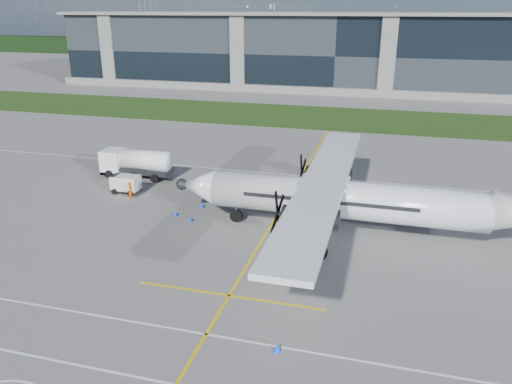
# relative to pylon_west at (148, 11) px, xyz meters

# --- Properties ---
(ground) EXTENTS (400.00, 400.00, 0.00)m
(ground) POSITION_rel_pylon_west_xyz_m (80.00, -110.00, -15.00)
(ground) COLOR slate
(ground) RESTS_ON ground
(grass_strip) EXTENTS (400.00, 18.00, 0.04)m
(grass_strip) POSITION_rel_pylon_west_xyz_m (80.00, -102.00, -14.98)
(grass_strip) COLOR #1F3F11
(grass_strip) RESTS_ON ground
(terminal_building) EXTENTS (120.00, 20.00, 15.00)m
(terminal_building) POSITION_rel_pylon_west_xyz_m (80.00, -70.00, -7.50)
(terminal_building) COLOR black
(terminal_building) RESTS_ON ground
(tree_line) EXTENTS (400.00, 6.00, 6.00)m
(tree_line) POSITION_rel_pylon_west_xyz_m (80.00, -10.00, -12.00)
(tree_line) COLOR black
(tree_line) RESTS_ON ground
(pylon_west) EXTENTS (9.00, 4.60, 30.00)m
(pylon_west) POSITION_rel_pylon_west_xyz_m (0.00, 0.00, 0.00)
(pylon_west) COLOR gray
(pylon_west) RESTS_ON ground
(yellow_taxiway_centerline) EXTENTS (0.20, 70.00, 0.01)m
(yellow_taxiway_centerline) POSITION_rel_pylon_west_xyz_m (83.00, -140.00, -14.99)
(yellow_taxiway_centerline) COLOR yellow
(yellow_taxiway_centerline) RESTS_ON ground
(white_lane_line) EXTENTS (90.00, 0.15, 0.01)m
(white_lane_line) POSITION_rel_pylon_west_xyz_m (80.00, -164.00, -14.99)
(white_lane_line) COLOR white
(white_lane_line) RESTS_ON ground
(turboprop_aircraft) EXTENTS (29.46, 30.55, 9.17)m
(turboprop_aircraft) POSITION_rel_pylon_west_xyz_m (89.87, -145.12, -10.42)
(turboprop_aircraft) COLOR white
(turboprop_aircraft) RESTS_ON ground
(fuel_tanker_truck) EXTENTS (7.83, 2.55, 2.94)m
(fuel_tanker_truck) POSITION_rel_pylon_west_xyz_m (66.16, -136.87, -13.53)
(fuel_tanker_truck) COLOR white
(fuel_tanker_truck) RESTS_ON ground
(baggage_tug) EXTENTS (2.79, 1.67, 1.67)m
(baggage_tug) POSITION_rel_pylon_west_xyz_m (67.88, -141.33, -14.16)
(baggage_tug) COLOR silver
(baggage_tug) RESTS_ON ground
(ground_crew_person) EXTENTS (0.69, 0.87, 1.91)m
(ground_crew_person) POSITION_rel_pylon_west_xyz_m (69.18, -142.79, -14.05)
(ground_crew_person) COLOR #F25907
(ground_crew_person) RESTS_ON ground
(safety_cone_nose_stbd) EXTENTS (0.36, 0.36, 0.50)m
(safety_cone_nose_stbd) POSITION_rel_pylon_west_xyz_m (76.20, -142.97, -14.75)
(safety_cone_nose_stbd) COLOR blue
(safety_cone_nose_stbd) RESTS_ON ground
(safety_cone_portwing) EXTENTS (0.36, 0.36, 0.50)m
(safety_cone_portwing) POSITION_rel_pylon_west_xyz_m (87.04, -160.37, -14.75)
(safety_cone_portwing) COLOR blue
(safety_cone_portwing) RESTS_ON ground
(safety_cone_fwd) EXTENTS (0.36, 0.36, 0.50)m
(safety_cone_fwd) POSITION_rel_pylon_west_xyz_m (74.70, -145.33, -14.75)
(safety_cone_fwd) COLOR blue
(safety_cone_fwd) RESTS_ON ground
(safety_cone_stbdwing) EXTENTS (0.36, 0.36, 0.50)m
(safety_cone_stbdwing) POSITION_rel_pylon_west_xyz_m (87.58, -130.30, -14.75)
(safety_cone_stbdwing) COLOR blue
(safety_cone_stbdwing) RESTS_ON ground
(safety_cone_nose_port) EXTENTS (0.36, 0.36, 0.50)m
(safety_cone_nose_port) POSITION_rel_pylon_west_xyz_m (76.38, -146.08, -14.75)
(safety_cone_nose_port) COLOR blue
(safety_cone_nose_port) RESTS_ON ground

